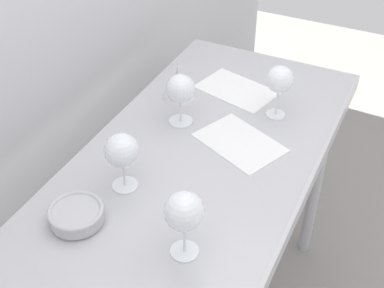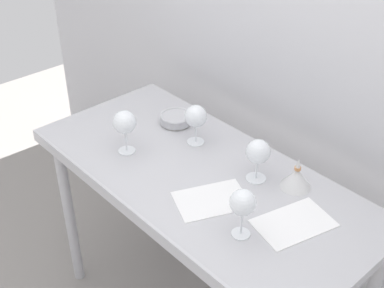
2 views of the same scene
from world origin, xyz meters
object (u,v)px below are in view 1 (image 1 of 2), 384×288
wine_glass_near_right (279,81)px  tasting_bowl (76,215)px  wine_glass_far_right (180,90)px  decanter_funnel (178,87)px  wine_glass_far_left (122,152)px  tasting_sheet_upper (240,142)px  tasting_sheet_lower (237,90)px  wine_glass_near_left (184,213)px

wine_glass_near_right → tasting_bowl: bearing=155.9°
wine_glass_far_right → tasting_bowl: 0.51m
wine_glass_far_right → tasting_bowl: size_ratio=1.19×
decanter_funnel → wine_glass_far_left: bearing=-171.2°
tasting_sheet_upper → tasting_bowl: size_ratio=1.78×
wine_glass_far_left → tasting_sheet_upper: bearing=-34.0°
tasting_bowl → wine_glass_near_right: bearing=-24.1°
tasting_sheet_upper → tasting_sheet_lower: bearing=47.4°
tasting_sheet_upper → wine_glass_near_right: bearing=8.9°
tasting_sheet_lower → tasting_bowl: (-0.75, 0.13, 0.02)m
wine_glass_near_left → wine_glass_far_left: bearing=61.1°
wine_glass_near_left → wine_glass_far_right: bearing=27.7°
tasting_bowl → wine_glass_far_right: bearing=-4.5°
wine_glass_far_right → tasting_sheet_lower: size_ratio=0.65×
wine_glass_far_right → tasting_bowl: wine_glass_far_right is taller
wine_glass_near_left → tasting_sheet_lower: (0.72, 0.16, -0.13)m
tasting_sheet_upper → decanter_funnel: bearing=85.9°
tasting_sheet_upper → wine_glass_far_left: bearing=169.6°
tasting_bowl → decanter_funnel: decanter_funnel is taller
wine_glass_near_left → tasting_sheet_lower: bearing=12.3°
wine_glass_far_left → tasting_bowl: size_ratio=1.20×
wine_glass_near_right → tasting_sheet_lower: wine_glass_near_right is taller
wine_glass_far_left → tasting_bowl: (-0.17, 0.04, -0.09)m
tasting_bowl → wine_glass_near_left: bearing=-84.0°
tasting_sheet_lower → decanter_funnel: bearing=141.3°
wine_glass_near_left → tasting_sheet_lower: wine_glass_near_left is taller
wine_glass_far_right → tasting_sheet_lower: 0.29m
wine_glass_far_left → tasting_bowl: 0.20m
tasting_sheet_lower → tasting_bowl: bearing=-175.4°
tasting_bowl → tasting_sheet_upper: bearing=-27.4°
wine_glass_near_left → wine_glass_near_right: bearing=-1.0°
tasting_sheet_upper → tasting_sheet_lower: (0.27, 0.12, 0.00)m
wine_glass_far_right → tasting_sheet_upper: 0.24m
wine_glass_near_right → tasting_bowl: wine_glass_near_right is taller
wine_glass_near_left → tasting_bowl: (-0.03, 0.29, -0.11)m
wine_glass_far_right → decanter_funnel: 0.17m
wine_glass_far_right → wine_glass_far_left: size_ratio=0.99×
tasting_bowl → decanter_funnel: bearing=3.1°
wine_glass_near_right → wine_glass_near_left: bearing=179.0°
wine_glass_near_right → decanter_funnel: wine_glass_near_right is taller
wine_glass_near_right → decanter_funnel: 0.34m
wine_glass_near_right → tasting_sheet_upper: 0.23m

